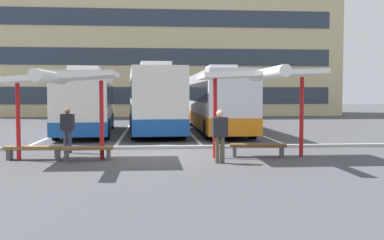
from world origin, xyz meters
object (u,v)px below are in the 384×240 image
(bench_2, at_px, (258,147))
(coach_bus_2, at_px, (217,102))
(coach_bus_0, at_px, (87,103))
(waiting_passenger_1, at_px, (220,133))
(bench_0, at_px, (34,149))
(waiting_shelter_0, at_px, (58,80))
(waiting_shelter_1, at_px, (261,76))
(coach_bus_1, at_px, (154,101))
(bench_1, at_px, (88,150))
(waiting_passenger_0, at_px, (68,127))

(bench_2, bearing_deg, coach_bus_2, 89.47)
(coach_bus_0, bearing_deg, waiting_passenger_1, -63.31)
(coach_bus_2, height_order, bench_0, coach_bus_2)
(coach_bus_2, relative_size, waiting_shelter_0, 2.62)
(waiting_shelter_1, relative_size, bench_2, 2.24)
(coach_bus_2, xyz_separation_m, waiting_shelter_1, (-0.10, -11.11, 1.04))
(coach_bus_1, xyz_separation_m, waiting_passenger_1, (2.00, -11.12, -0.82))
(waiting_shelter_1, height_order, bench_2, waiting_shelter_1)
(coach_bus_2, height_order, bench_2, coach_bus_2)
(bench_2, bearing_deg, waiting_passenger_1, -140.53)
(coach_bus_2, xyz_separation_m, bench_0, (-7.63, -10.77, -1.37))
(bench_0, relative_size, waiting_passenger_1, 1.14)
(coach_bus_0, bearing_deg, bench_2, -54.36)
(waiting_shelter_0, xyz_separation_m, bench_1, (0.90, 0.09, -2.29))
(coach_bus_1, relative_size, bench_1, 6.14)
(coach_bus_1, relative_size, coach_bus_2, 0.83)
(coach_bus_0, xyz_separation_m, bench_0, (-0.37, -9.96, -1.33))
(bench_2, bearing_deg, waiting_shelter_0, -176.94)
(waiting_passenger_0, bearing_deg, waiting_passenger_1, -29.63)
(waiting_shelter_0, bearing_deg, bench_0, 156.81)
(waiting_shelter_1, distance_m, bench_2, 2.43)
(coach_bus_0, distance_m, bench_1, 10.44)
(coach_bus_2, height_order, bench_1, coach_bus_2)
(bench_0, distance_m, waiting_shelter_1, 7.92)
(waiting_shelter_0, xyz_separation_m, waiting_shelter_1, (6.63, 0.04, 0.13))
(waiting_shelter_0, distance_m, bench_2, 7.03)
(coach_bus_2, height_order, waiting_passenger_1, coach_bus_2)
(waiting_shelter_0, bearing_deg, waiting_passenger_1, -9.88)
(waiting_passenger_0, bearing_deg, waiting_shelter_1, -16.81)
(bench_0, relative_size, waiting_shelter_1, 0.43)
(waiting_shelter_1, relative_size, waiting_passenger_1, 2.63)
(coach_bus_0, bearing_deg, waiting_shelter_1, -55.19)
(coach_bus_1, bearing_deg, waiting_passenger_0, -111.51)
(waiting_passenger_0, bearing_deg, waiting_shelter_0, -87.35)
(bench_2, relative_size, waiting_passenger_1, 1.17)
(waiting_shelter_0, xyz_separation_m, bench_0, (-0.90, 0.39, -2.29))
(waiting_passenger_0, relative_size, waiting_passenger_1, 1.00)
(waiting_shelter_1, bearing_deg, coach_bus_0, 124.81)
(waiting_shelter_0, bearing_deg, coach_bus_1, 73.05)
(waiting_shelter_0, height_order, waiting_passenger_1, waiting_shelter_0)
(waiting_passenger_1, bearing_deg, bench_1, 166.88)
(coach_bus_1, distance_m, waiting_shelter_1, 10.82)
(coach_bus_1, bearing_deg, bench_2, -70.40)
(coach_bus_1, xyz_separation_m, waiting_shelter_1, (3.52, -10.19, 0.98))
(waiting_shelter_1, bearing_deg, coach_bus_2, 89.49)
(coach_bus_1, bearing_deg, bench_0, -112.20)
(coach_bus_1, xyz_separation_m, bench_0, (-4.02, -9.84, -1.44))
(bench_0, distance_m, bench_1, 1.82)
(bench_0, distance_m, bench_2, 7.53)
(waiting_passenger_1, bearing_deg, waiting_shelter_0, 170.12)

